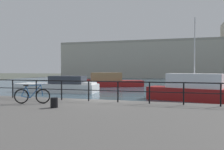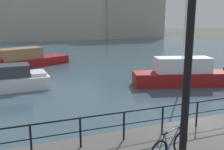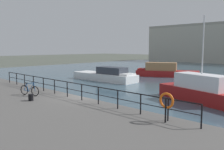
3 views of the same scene
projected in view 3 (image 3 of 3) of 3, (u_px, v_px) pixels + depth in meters
name	position (u px, v px, depth m)	size (l,w,h in m)	color
ground_plane	(80.00, 109.00, 16.97)	(240.00, 240.00, 0.00)	#4C5147
moored_red_daysailer	(206.00, 92.00, 18.72)	(9.09, 4.40, 6.90)	maroon
moored_green_narrowboat	(165.00, 71.00, 36.35)	(9.48, 6.18, 2.13)	maroon
moored_blue_motorboat	(106.00, 75.00, 31.69)	(9.67, 3.13, 1.87)	white
quay_railing	(67.00, 86.00, 16.58)	(19.28, 0.07, 1.08)	black
parked_bicycle	(30.00, 90.00, 17.05)	(1.71, 0.58, 0.98)	black
mooring_bollard	(31.00, 97.00, 15.36)	(0.32, 0.32, 0.44)	black
life_ring_stand	(166.00, 102.00, 10.82)	(0.75, 0.16, 1.40)	black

